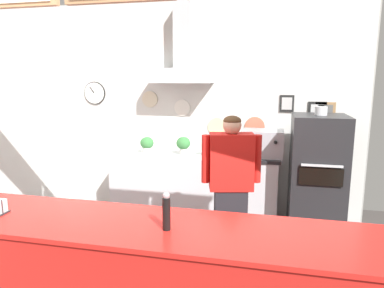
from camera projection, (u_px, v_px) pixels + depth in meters
The scene contains 10 objects.
back_wall_assembly at pixel (199, 103), 4.96m from camera, with size 4.51×2.90×3.03m.
back_prep_counter at pixel (194, 188), 4.96m from camera, with size 2.27×0.58×0.92m.
pizza_oven at pixel (317, 179), 4.28m from camera, with size 0.63×0.73×1.64m.
shop_worker at pixel (231, 192), 3.50m from camera, with size 0.57×0.31×1.62m.
espresso_machine at pixel (263, 145), 4.61m from camera, with size 0.51×0.48×0.38m.
potted_basil at pixel (147, 144), 4.99m from camera, with size 0.19×0.19×0.23m.
potted_thyme at pixel (231, 148), 4.76m from camera, with size 0.20×0.20×0.22m.
potted_oregano at pixel (208, 147), 4.82m from camera, with size 0.17×0.17×0.22m.
potted_rosemary at pixel (183, 144), 4.90m from camera, with size 0.20×0.20×0.25m.
pepper_grinder at pixel (166, 211), 2.16m from camera, with size 0.05×0.05×0.24m.
Camera 1 is at (1.00, -2.52, 1.98)m, focal length 33.18 mm.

